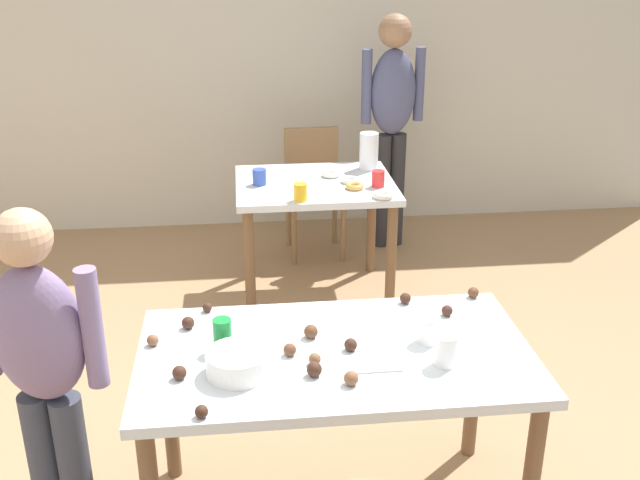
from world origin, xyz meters
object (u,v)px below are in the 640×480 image
dining_table_near (335,373)px  dining_table_far (315,201)px  chair_far_table (313,183)px  person_adult_far (392,111)px  pitcher_far (369,151)px  mixing_bowl (238,363)px  soda_can (223,335)px  person_girl_near (44,368)px

dining_table_near → dining_table_far: 1.93m
chair_far_table → person_adult_far: size_ratio=0.53×
dining_table_near → pitcher_far: (0.49, 2.15, 0.21)m
person_adult_far → mixing_bowl: person_adult_far is taller
mixing_bowl → dining_table_near: bearing=18.1°
dining_table_far → pitcher_far: bearing=32.4°
chair_far_table → pitcher_far: 0.70m
person_adult_far → mixing_bowl: (-1.09, -2.81, -0.20)m
person_adult_far → pitcher_far: 0.61m
dining_table_far → chair_far_table: chair_far_table is taller
dining_table_far → soda_can: bearing=-105.5°
person_girl_near → soda_can: size_ratio=11.08×
person_girl_near → mixing_bowl: person_girl_near is taller
chair_far_table → person_girl_near: (-1.17, -2.75, 0.30)m
soda_can → dining_table_far: bearing=74.5°
person_adult_far → soda_can: person_adult_far is taller
chair_far_table → pitcher_far: bearing=-60.2°
dining_table_near → soda_can: 0.43m
person_adult_far → pitcher_far: (-0.25, -0.54, -0.13)m
dining_table_far → person_girl_near: person_girl_near is taller
person_adult_far → soda_can: size_ratio=13.40×
mixing_bowl → pitcher_far: bearing=69.8°
chair_far_table → person_adult_far: person_adult_far is taller
mixing_bowl → pitcher_far: size_ratio=0.93×
person_girl_near → mixing_bowl: bearing=-2.9°
soda_can → pitcher_far: 2.29m
dining_table_near → chair_far_table: (0.19, 2.67, -0.16)m
mixing_bowl → pitcher_far: 2.41m
dining_table_far → chair_far_table: 0.76m
dining_table_far → person_adult_far: bearing=51.5°
mixing_bowl → dining_table_far: bearing=77.0°
person_girl_near → soda_can: bearing=12.2°
chair_far_table → mixing_bowl: (-0.54, -2.78, 0.30)m
chair_far_table → person_girl_near: 3.00m
person_girl_near → pitcher_far: bearing=56.7°
person_adult_far → person_girl_near: bearing=-121.8°
dining_table_far → mixing_bowl: 2.10m
soda_can → pitcher_far: pitcher_far is taller
dining_table_near → person_girl_near: 0.99m
soda_can → person_girl_near: bearing=-167.8°
mixing_bowl → person_adult_far: bearing=68.9°
dining_table_far → soda_can: (-0.52, -1.88, 0.18)m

